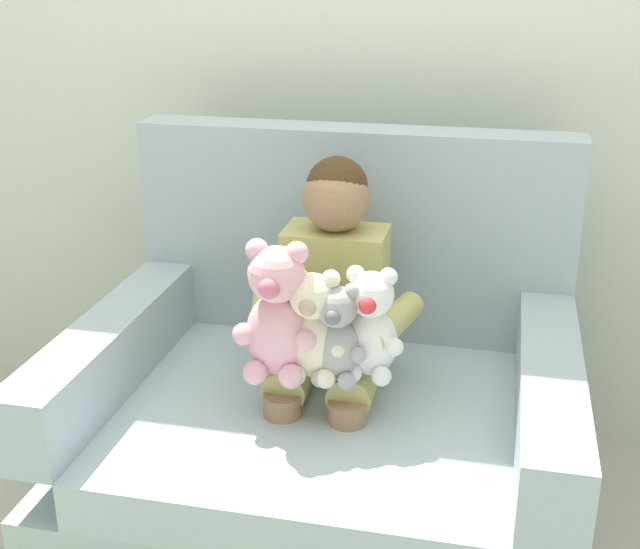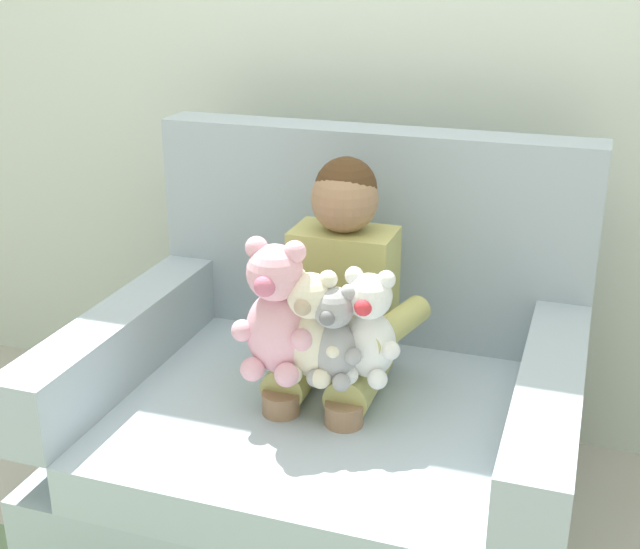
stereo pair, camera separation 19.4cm
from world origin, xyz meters
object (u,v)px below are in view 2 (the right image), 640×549
Objects in this scene: plush_white at (369,329)px; seated_child at (337,307)px; armchair at (331,426)px; plush_grey at (333,337)px; plush_cream at (312,328)px; plush_pink at (276,313)px.

seated_child is at bearing 137.01° from plush_white.
armchair reaches higher than plush_grey.
plush_white is 0.08m from plush_grey.
plush_pink is at bearing -166.52° from plush_cream.
armchair is 0.43m from plush_pink.
plush_cream and plush_white have the same top height.
plush_pink is 0.14m from plush_grey.
plush_pink is (-0.09, -0.20, 0.06)m from seated_child.
plush_pink is at bearing -116.28° from armchair.
seated_child is 2.99× the size of plush_cream.
plush_cream is at bearing -154.51° from plush_white.
plush_grey is (0.05, -0.00, -0.01)m from plush_cream.
armchair is at bearing 144.72° from plush_white.
plush_pink is at bearing -110.45° from seated_child.
seated_child is at bearing 56.92° from plush_pink.
plush_pink is 0.22m from plush_white.
seated_child reaches higher than plush_cream.
seated_child reaches higher than plush_pink.
plush_grey is at bearing -7.36° from plush_pink.
armchair is 0.38m from plush_grey.
plush_cream is (-0.00, -0.19, 0.03)m from seated_child.
armchair is at bearing 122.92° from plush_grey.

